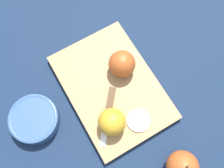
# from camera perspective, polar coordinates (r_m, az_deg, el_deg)

# --- Properties ---
(ground_plane) EXTENTS (4.00, 4.00, 0.00)m
(ground_plane) POSITION_cam_1_polar(r_m,az_deg,el_deg) (0.73, 0.00, -1.02)
(ground_plane) COLOR #14233D
(cutting_board) EXTENTS (0.34, 0.25, 0.02)m
(cutting_board) POSITION_cam_1_polar(r_m,az_deg,el_deg) (0.72, 0.00, -0.77)
(cutting_board) COLOR #A37A4C
(cutting_board) RESTS_ON ground_plane
(apple_half_left) EXTENTS (0.07, 0.07, 0.07)m
(apple_half_left) POSITION_cam_1_polar(r_m,az_deg,el_deg) (0.69, 2.17, 4.43)
(apple_half_left) COLOR #AD4C1E
(apple_half_left) RESTS_ON cutting_board
(apple_half_right) EXTENTS (0.07, 0.07, 0.07)m
(apple_half_right) POSITION_cam_1_polar(r_m,az_deg,el_deg) (0.65, -0.05, -8.26)
(apple_half_right) COLOR gold
(apple_half_right) RESTS_ON cutting_board
(knife) EXTENTS (0.13, 0.11, 0.02)m
(knife) POSITION_cam_1_polar(r_m,az_deg,el_deg) (0.69, -0.51, -4.52)
(knife) COLOR silver
(knife) RESTS_ON cutting_board
(apple_slice) EXTENTS (0.06, 0.06, 0.01)m
(apple_slice) POSITION_cam_1_polar(r_m,az_deg,el_deg) (0.69, 5.76, -7.91)
(apple_slice) COLOR beige
(apple_slice) RESTS_ON cutting_board
(apple_whole) EXTENTS (0.08, 0.08, 0.09)m
(apple_whole) POSITION_cam_1_polar(r_m,az_deg,el_deg) (0.68, 15.06, -17.06)
(apple_whole) COLOR #AD4C1E
(apple_whole) RESTS_ON ground_plane
(bowl) EXTENTS (0.13, 0.13, 0.04)m
(bowl) POSITION_cam_1_polar(r_m,az_deg,el_deg) (0.71, -16.53, -7.36)
(bowl) COLOR #33517F
(bowl) RESTS_ON ground_plane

